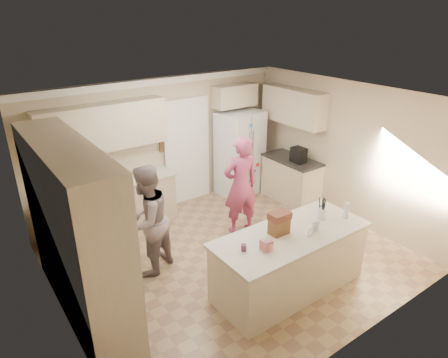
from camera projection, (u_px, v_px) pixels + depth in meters
floor at (231, 258)px, 6.55m from camera, size 5.20×4.60×0.02m
ceiling at (233, 99)px, 5.51m from camera, size 5.20×4.60×0.02m
wall_back at (161, 145)px, 7.75m from camera, size 5.20×0.02×2.60m
wall_front at (360, 256)px, 4.31m from camera, size 5.20×0.02×2.60m
wall_left at (52, 239)px, 4.63m from camera, size 0.02×4.60×2.60m
wall_right at (344, 151)px, 7.43m from camera, size 0.02×4.60×2.60m
crown_back at (158, 82)px, 7.23m from camera, size 5.20×0.08×0.12m
pantry_bank at (76, 233)px, 5.00m from camera, size 0.60×2.60×2.35m
back_base_cab at (115, 207)px, 7.25m from camera, size 2.20×0.60×0.88m
back_countertop at (113, 184)px, 7.06m from camera, size 2.24×0.63×0.04m
back_upper_cab at (103, 127)px, 6.76m from camera, size 2.20×0.35×0.80m
doorway_opening at (187, 152)px, 8.12m from camera, size 0.90×0.06×2.10m
doorway_casing at (188, 153)px, 8.10m from camera, size 1.02×0.03×2.22m
wall_frame_upper at (162, 133)px, 7.63m from camera, size 0.15×0.02×0.20m
wall_frame_lower at (163, 147)px, 7.74m from camera, size 0.15×0.02×0.20m
refrigerator at (240, 153)px, 8.52m from camera, size 0.99×0.82×1.80m
fridge_seam at (250, 158)px, 8.26m from camera, size 0.02×0.02×1.78m
fridge_dispenser at (242, 149)px, 8.03m from camera, size 0.22×0.03×0.35m
fridge_handle_l at (249, 152)px, 8.16m from camera, size 0.02×0.02×0.85m
fridge_handle_r at (253, 151)px, 8.21m from camera, size 0.02×0.02×0.85m
over_fridge_cab at (235, 96)px, 8.18m from camera, size 0.95×0.35×0.45m
right_base_cab at (291, 180)px, 8.35m from camera, size 0.60×1.20×0.88m
right_countertop at (292, 160)px, 8.16m from camera, size 0.63×1.24×0.04m
right_upper_cab at (294, 106)px, 7.97m from camera, size 0.35×1.50×0.70m
coffee_maker at (298, 155)px, 7.92m from camera, size 0.22×0.28×0.30m
island_base at (289, 263)px, 5.66m from camera, size 2.20×0.90×0.88m
island_top at (291, 235)px, 5.48m from camera, size 2.28×0.96×0.05m
utensil_crock at (322, 214)px, 5.82m from camera, size 0.13×0.13×0.15m
tissue_box at (266, 245)px, 5.07m from camera, size 0.13×0.13×0.14m
tissue_plume at (267, 237)px, 5.03m from camera, size 0.08×0.08×0.08m
dollhouse_body at (279, 226)px, 5.42m from camera, size 0.26×0.18×0.22m
dollhouse_roof at (280, 216)px, 5.35m from camera, size 0.28×0.20×0.10m
jam_jar at (244, 248)px, 5.06m from camera, size 0.07×0.07×0.09m
greeting_card_a at (311, 231)px, 5.37m from camera, size 0.12×0.06×0.16m
greeting_card_b at (315, 226)px, 5.48m from camera, size 0.12×0.05×0.16m
water_bottle at (346, 211)px, 5.82m from camera, size 0.07×0.07×0.24m
shaker_salt at (320, 208)px, 6.05m from camera, size 0.05×0.05×0.09m
shaker_pepper at (324, 207)px, 6.09m from camera, size 0.05×0.05×0.09m
teen_boy at (147, 221)px, 5.89m from camera, size 1.05×0.97×1.74m
teen_girl at (241, 186)px, 6.97m from camera, size 0.72×0.54×1.80m
fridge_magnets at (251, 158)px, 8.25m from camera, size 0.76×0.02×1.44m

